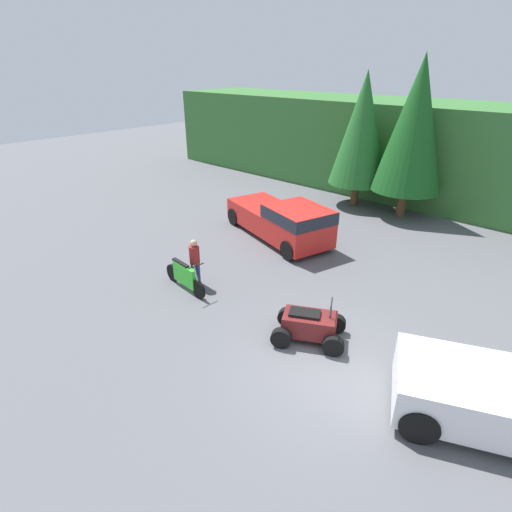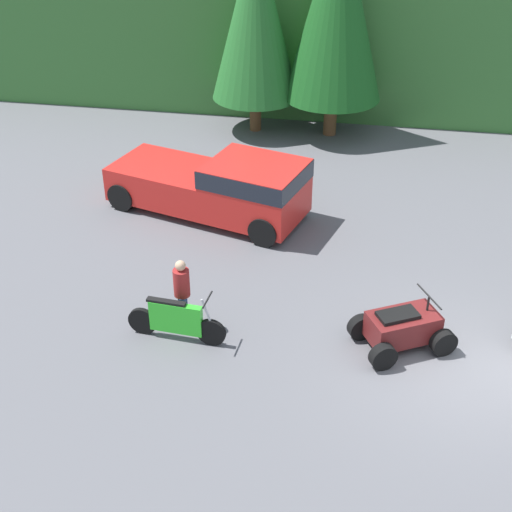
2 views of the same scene
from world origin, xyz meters
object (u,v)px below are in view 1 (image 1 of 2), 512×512
Objects in this scene: quad_atv at (309,326)px; pickup_truck_red at (284,220)px; rider_person at (195,261)px; dirt_bike at (185,277)px.

pickup_truck_red is at bearing 106.13° from quad_atv.
quad_atv is at bearing -6.37° from rider_person.
rider_person is at bearing 90.40° from dirt_bike.
pickup_truck_red is 7.01m from quad_atv.
rider_person is (0.03, 0.45, 0.44)m from dirt_bike.
quad_atv is at bearing -29.02° from pickup_truck_red.
dirt_bike is at bearing 158.44° from quad_atv.
quad_atv is 1.36× the size of rider_person.
quad_atv is (4.93, -4.96, -0.48)m from pickup_truck_red.
pickup_truck_red is 5.58m from dirt_bike.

